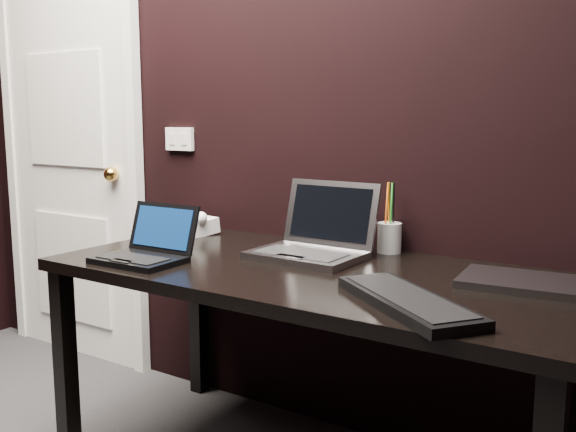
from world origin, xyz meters
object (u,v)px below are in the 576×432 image
Objects in this scene: closed_laptop at (521,282)px; silver_laptop at (313,243)px; door at (70,151)px; netbook at (146,250)px; pen_cup at (389,236)px; ext_keyboard at (407,301)px; desk at (312,291)px; mobile_phone at (167,231)px; desk_phone at (189,224)px.

silver_laptop is at bearing -179.94° from closed_laptop.
door is 7.40× the size of netbook.
door is 1.77m from pen_cup.
silver_laptop is at bearing 143.88° from ext_keyboard.
mobile_phone is at bearing 172.35° from desk.
door reaches higher than silver_laptop.
desk is (1.65, -0.38, -0.38)m from door.
desk is 0.57m from netbook.
door is 9.25× the size of desk_phone.
desk_phone is at bearing 115.38° from netbook.
door is 0.97m from desk_phone.
pen_cup reaches higher than netbook.
desk is at bearing -59.17° from silver_laptop.
ext_keyboard is 1.95× the size of pen_cup.
mobile_phone is (-0.73, 0.10, 0.11)m from desk.
silver_laptop is at bearing -8.56° from door.
silver_laptop is at bearing 3.66° from mobile_phone.
pen_cup is at bearing 8.18° from desk_phone.
netbook is at bearing -64.62° from desk_phone.
door reaches higher than pen_cup.
door reaches higher than mobile_phone.
door is at bearing 163.74° from ext_keyboard.
silver_laptop is 0.65m from desk_phone.
silver_laptop is 0.65m from mobile_phone.
ext_keyboard is at bearing -0.35° from netbook.
closed_laptop is (2.26, -0.24, -0.29)m from door.
desk_phone reaches higher than mobile_phone.
door reaches higher than desk.
desk is 0.77m from desk_phone.
pen_cup is at bearing 73.23° from desk.
ext_keyboard is at bearing -117.16° from closed_laptop.
mobile_phone is at bearing -163.22° from pen_cup.
ext_keyboard is at bearing -15.83° from mobile_phone.
netbook is 1.18m from closed_laptop.
desk_phone is at bearing 172.04° from silver_laptop.
closed_laptop is (0.69, 0.00, -0.04)m from silver_laptop.
desk is at bearing -167.06° from closed_laptop.
silver_laptop is 0.62m from ext_keyboard.
desk_phone is (-0.65, 0.09, -0.01)m from silver_laptop.
silver_laptop reaches higher than desk_phone.
desk_phone is 0.84m from pen_cup.
closed_laptop is 1.53× the size of desk_phone.
door is 8.57× the size of pen_cup.
desk is at bearing -106.77° from pen_cup.
pen_cup is (0.84, 0.25, 0.03)m from mobile_phone.
closed_laptop is 1.34m from desk_phone.
ext_keyboard is (0.94, -0.01, -0.02)m from netbook.
desk_phone is (-0.21, 0.45, 0.00)m from netbook.
mobile_phone is (0.92, -0.28, -0.27)m from door.
silver_laptop reaches higher than closed_laptop.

